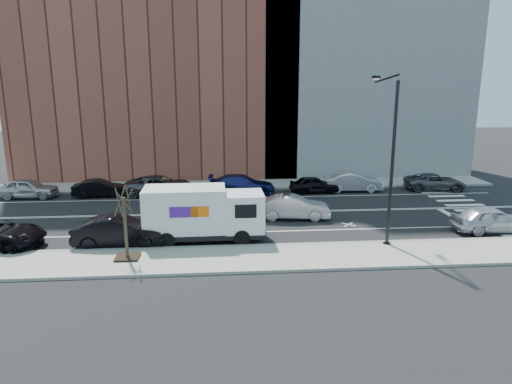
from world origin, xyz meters
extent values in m
plane|color=black|center=(0.00, 0.00, 0.00)|extent=(120.00, 120.00, 0.00)
cube|color=gray|center=(0.00, -8.80, 0.07)|extent=(44.00, 3.60, 0.15)
cube|color=gray|center=(0.00, 8.80, 0.07)|extent=(44.00, 3.60, 0.15)
cube|color=gray|center=(0.00, -7.00, 0.08)|extent=(44.00, 0.25, 0.17)
cube|color=gray|center=(0.00, 7.00, 0.08)|extent=(44.00, 0.25, 0.17)
cube|color=brown|center=(-8.00, 15.60, 11.00)|extent=(26.00, 10.00, 22.00)
cube|color=slate|center=(12.00, 15.60, 13.00)|extent=(20.00, 10.00, 26.00)
cylinder|color=black|center=(7.00, -7.40, 4.50)|extent=(0.18, 0.18, 9.00)
cylinder|color=black|center=(7.00, -7.40, 0.10)|extent=(0.44, 0.44, 0.20)
sphere|color=black|center=(7.00, -7.40, 8.95)|extent=(0.20, 0.20, 0.20)
cylinder|color=black|center=(7.00, -5.70, 9.10)|extent=(0.11, 3.49, 0.48)
cube|color=black|center=(7.00, -4.00, 9.20)|extent=(0.25, 0.80, 0.18)
cube|color=#FFF2CC|center=(7.00, -4.00, 9.10)|extent=(0.18, 0.55, 0.03)
cube|color=black|center=(-7.00, -8.40, 0.23)|extent=(1.20, 1.20, 0.04)
cylinder|color=#382B1E|center=(-7.00, -8.40, 1.75)|extent=(0.16, 0.16, 3.20)
cylinder|color=#382B1E|center=(-6.75, -8.40, 3.15)|extent=(0.06, 0.80, 1.44)
cylinder|color=#382B1E|center=(-6.92, -8.16, 3.15)|extent=(0.81, 0.31, 1.19)
cylinder|color=#382B1E|center=(-7.20, -8.25, 3.15)|extent=(0.58, 0.76, 1.50)
cylinder|color=#382B1E|center=(-7.20, -8.55, 3.15)|extent=(0.47, 0.61, 1.37)
cylinder|color=#382B1E|center=(-6.92, -8.64, 3.15)|extent=(0.72, 0.29, 1.13)
cube|color=black|center=(-3.24, -5.60, 0.49)|extent=(6.78, 2.38, 0.33)
cube|color=silver|center=(-0.85, -5.57, 1.69)|extent=(2.21, 2.37, 2.18)
cube|color=black|center=(0.26, -5.55, 2.01)|extent=(0.09, 2.01, 1.03)
cube|color=black|center=(-0.83, -6.75, 2.01)|extent=(1.20, 0.06, 0.76)
cube|color=black|center=(-0.86, -4.38, 2.01)|extent=(1.20, 0.06, 0.76)
cube|color=black|center=(0.22, -5.55, 0.60)|extent=(0.19, 2.18, 0.38)
cube|color=silver|center=(-4.22, -5.61, 1.90)|extent=(4.60, 2.46, 2.50)
cube|color=#47198C|center=(-4.20, -6.83, 2.07)|extent=(1.52, 0.04, 0.60)
cube|color=orange|center=(-3.33, -6.82, 2.07)|extent=(0.98, 0.04, 0.60)
cube|color=#47198C|center=(-4.24, -4.40, 2.07)|extent=(1.52, 0.04, 0.60)
cube|color=orange|center=(-3.37, -4.38, 2.07)|extent=(0.98, 0.04, 0.60)
cylinder|color=black|center=(-1.05, -6.66, 0.46)|extent=(0.92, 0.32, 0.91)
cylinder|color=black|center=(-1.08, -4.48, 0.46)|extent=(0.92, 0.32, 0.91)
cylinder|color=black|center=(-5.18, -6.72, 0.46)|extent=(0.92, 0.32, 0.91)
cylinder|color=black|center=(-5.21, -4.54, 0.46)|extent=(0.92, 0.32, 0.91)
imported|color=#B4B4B9|center=(-17.38, 5.69, 0.78)|extent=(4.64, 2.02, 1.56)
imported|color=black|center=(-11.81, 5.65, 0.69)|extent=(4.28, 1.76, 1.38)
imported|color=#4B4D52|center=(-7.01, 5.66, 0.79)|extent=(5.79, 2.83, 1.59)
imported|color=navy|center=(-0.41, 5.75, 0.78)|extent=(5.49, 2.41, 1.57)
imported|color=black|center=(5.60, 5.56, 0.69)|extent=(4.10, 1.71, 1.39)
imported|color=silver|center=(8.90, 5.84, 0.80)|extent=(4.89, 1.78, 1.60)
imported|color=#474A4E|center=(16.05, 5.78, 0.69)|extent=(5.22, 2.85, 1.39)
imported|color=silver|center=(2.66, -1.70, 0.79)|extent=(4.95, 2.14, 1.58)
imported|color=black|center=(-7.82, -6.08, 0.83)|extent=(5.05, 1.77, 1.66)
imported|color=silver|center=(14.19, -5.44, 0.79)|extent=(4.71, 2.00, 1.59)
camera|label=1|loc=(-2.24, -30.76, 8.83)|focal=32.00mm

